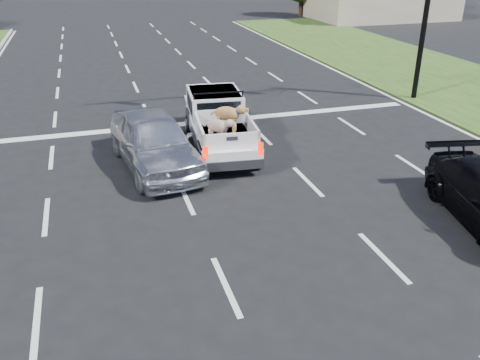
{
  "coord_description": "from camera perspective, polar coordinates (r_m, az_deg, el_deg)",
  "views": [
    {
      "loc": [
        -3.85,
        -7.88,
        6.09
      ],
      "look_at": [
        -0.85,
        2.0,
        1.29
      ],
      "focal_mm": 38.0,
      "sensor_mm": 36.0,
      "label": 1
    }
  ],
  "objects": [
    {
      "name": "pickup_truck",
      "position": [
        16.57,
        -2.39,
        6.52
      ],
      "size": [
        2.27,
        5.07,
        1.84
      ],
      "rotation": [
        0.0,
        0.0,
        -0.1
      ],
      "color": "black",
      "rests_on": "ground"
    },
    {
      "name": "silver_sedan",
      "position": [
        15.22,
        -9.61,
        4.36
      ],
      "size": [
        2.59,
        5.09,
        1.66
      ],
      "primitive_type": "imported",
      "rotation": [
        0.0,
        0.0,
        0.13
      ],
      "color": "silver",
      "rests_on": "ground"
    },
    {
      "name": "ground",
      "position": [
        10.68,
        7.64,
        -10.09
      ],
      "size": [
        160.0,
        160.0,
        0.0
      ],
      "primitive_type": "plane",
      "color": "black",
      "rests_on": "ground"
    },
    {
      "name": "road_markings",
      "position": [
        16.14,
        -1.79,
        2.79
      ],
      "size": [
        17.75,
        60.0,
        0.01
      ],
      "color": "silver",
      "rests_on": "ground"
    }
  ]
}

